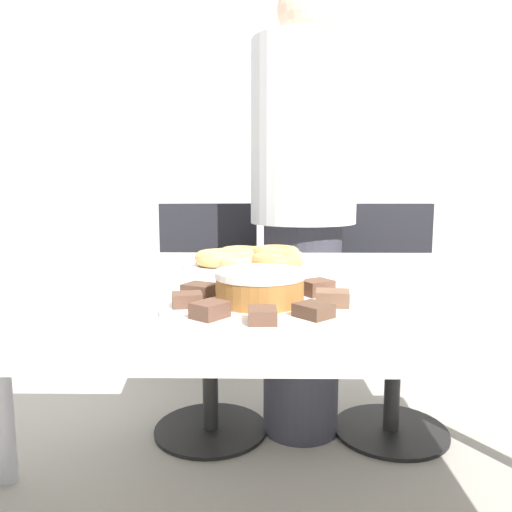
% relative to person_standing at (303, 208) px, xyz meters
% --- Properties ---
extents(wall_back, '(8.00, 0.05, 2.60)m').
position_rel_person_standing_xyz_m(wall_back, '(-0.09, 0.80, 0.43)').
color(wall_back, silver).
rests_on(wall_back, ground_plane).
extents(table, '(1.89, 0.95, 0.74)m').
position_rel_person_standing_xyz_m(table, '(-0.09, -0.77, -0.20)').
color(table, silver).
rests_on(table, ground_plane).
extents(person_standing, '(0.39, 0.39, 1.66)m').
position_rel_person_standing_xyz_m(person_standing, '(0.00, 0.00, 0.00)').
color(person_standing, '#383842').
rests_on(person_standing, ground_plane).
extents(office_chair_left, '(0.48, 0.48, 0.88)m').
position_rel_person_standing_xyz_m(office_chair_left, '(-0.36, 0.04, -0.46)').
color(office_chair_left, black).
rests_on(office_chair_left, ground_plane).
extents(office_chair_right, '(0.45, 0.45, 0.88)m').
position_rel_person_standing_xyz_m(office_chair_right, '(0.35, 0.04, -0.46)').
color(office_chair_right, black).
rests_on(office_chair_right, ground_plane).
extents(plate_cake, '(0.35, 0.35, 0.01)m').
position_rel_person_standing_xyz_m(plate_cake, '(-0.15, -1.01, -0.12)').
color(plate_cake, white).
rests_on(plate_cake, table).
extents(plate_donuts, '(0.37, 0.37, 0.01)m').
position_rel_person_standing_xyz_m(plate_donuts, '(-0.17, -0.56, -0.12)').
color(plate_donuts, white).
rests_on(plate_donuts, table).
extents(frosted_cake, '(0.16, 0.16, 0.06)m').
position_rel_person_standing_xyz_m(frosted_cake, '(-0.15, -1.01, -0.09)').
color(frosted_cake, '#9E662D').
rests_on(frosted_cake, plate_cake).
extents(lamington_0, '(0.06, 0.06, 0.02)m').
position_rel_person_standing_xyz_m(lamington_0, '(-0.20, -0.89, -0.10)').
color(lamington_0, brown).
rests_on(lamington_0, plate_cake).
extents(lamington_1, '(0.07, 0.07, 0.02)m').
position_rel_person_standing_xyz_m(lamington_1, '(-0.26, -0.95, -0.11)').
color(lamington_1, '#513828').
rests_on(lamington_1, plate_cake).
extents(lamington_2, '(0.06, 0.05, 0.02)m').
position_rel_person_standing_xyz_m(lamington_2, '(-0.28, -1.03, -0.10)').
color(lamington_2, brown).
rests_on(lamington_2, plate_cake).
extents(lamington_3, '(0.07, 0.07, 0.02)m').
position_rel_person_standing_xyz_m(lamington_3, '(-0.23, -1.11, -0.10)').
color(lamington_3, brown).
rests_on(lamington_3, plate_cake).
extents(lamington_4, '(0.04, 0.05, 0.02)m').
position_rel_person_standing_xyz_m(lamington_4, '(-0.15, -1.13, -0.10)').
color(lamington_4, brown).
rests_on(lamington_4, plate_cake).
extents(lamington_5, '(0.07, 0.07, 0.02)m').
position_rel_person_standing_xyz_m(lamington_5, '(-0.07, -1.10, -0.11)').
color(lamington_5, '#513828').
rests_on(lamington_5, plate_cake).
extents(lamington_6, '(0.06, 0.05, 0.03)m').
position_rel_person_standing_xyz_m(lamington_6, '(-0.03, -1.02, -0.10)').
color(lamington_6, brown).
rests_on(lamington_6, plate_cake).
extents(lamington_7, '(0.07, 0.07, 0.03)m').
position_rel_person_standing_xyz_m(lamington_7, '(-0.05, -0.94, -0.10)').
color(lamington_7, brown).
rests_on(lamington_7, plate_cake).
extents(lamington_8, '(0.06, 0.07, 0.02)m').
position_rel_person_standing_xyz_m(lamington_8, '(-0.12, -0.89, -0.10)').
color(lamington_8, '#513828').
rests_on(lamington_8, plate_cake).
extents(donut_0, '(0.12, 0.12, 0.03)m').
position_rel_person_standing_xyz_m(donut_0, '(-0.17, -0.56, -0.10)').
color(donut_0, '#D18E4C').
rests_on(donut_0, plate_donuts).
extents(donut_1, '(0.13, 0.13, 0.04)m').
position_rel_person_standing_xyz_m(donut_1, '(-0.11, -0.53, -0.10)').
color(donut_1, '#D18E4C').
rests_on(donut_1, plate_donuts).
extents(donut_2, '(0.11, 0.11, 0.03)m').
position_rel_person_standing_xyz_m(donut_2, '(-0.15, -0.48, -0.10)').
color(donut_2, '#D18E4C').
rests_on(donut_2, plate_donuts).
extents(donut_3, '(0.11, 0.11, 0.03)m').
position_rel_person_standing_xyz_m(donut_3, '(-0.21, -0.47, -0.10)').
color(donut_3, '#D18E4C').
rests_on(donut_3, plate_donuts).
extents(donut_4, '(0.12, 0.12, 0.03)m').
position_rel_person_standing_xyz_m(donut_4, '(-0.23, -0.54, -0.10)').
color(donut_4, tan).
rests_on(donut_4, plate_donuts).
extents(donut_5, '(0.12, 0.12, 0.04)m').
position_rel_person_standing_xyz_m(donut_5, '(-0.26, -0.61, -0.10)').
color(donut_5, tan).
rests_on(donut_5, plate_donuts).
extents(donut_6, '(0.11, 0.11, 0.03)m').
position_rel_person_standing_xyz_m(donut_6, '(-0.21, -0.64, -0.10)').
color(donut_6, '#E5AD66').
rests_on(donut_6, plate_donuts).
extents(donut_7, '(0.12, 0.12, 0.04)m').
position_rel_person_standing_xyz_m(donut_7, '(-0.12, -0.66, -0.10)').
color(donut_7, '#C68447').
rests_on(donut_7, plate_donuts).
extents(donut_8, '(0.12, 0.12, 0.03)m').
position_rel_person_standing_xyz_m(donut_8, '(-0.10, -0.59, -0.10)').
color(donut_8, '#E5AD66').
rests_on(donut_8, plate_donuts).
extents(napkin, '(0.17, 0.14, 0.01)m').
position_rel_person_standing_xyz_m(napkin, '(-0.58, -0.87, -0.12)').
color(napkin, white).
rests_on(napkin, table).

